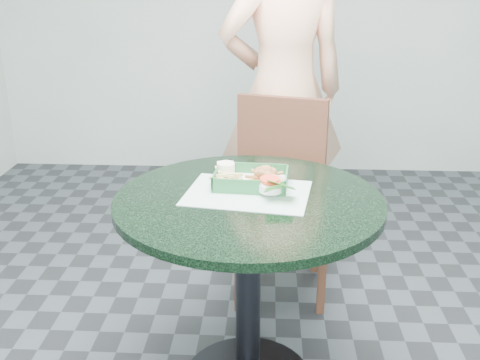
{
  "coord_description": "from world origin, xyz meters",
  "views": [
    {
      "loc": [
        0.06,
        -1.77,
        1.5
      ],
      "look_at": [
        -0.04,
        0.1,
        0.79
      ],
      "focal_mm": 42.0,
      "sensor_mm": 36.0,
      "label": 1
    }
  ],
  "objects_px": {
    "sauce_ramekin": "(225,173)",
    "diner_person": "(284,52)",
    "cafe_table": "(248,247)",
    "crab_sandwich": "(266,180)",
    "food_basket": "(251,187)",
    "dining_chair": "(281,183)"
  },
  "relations": [
    {
      "from": "dining_chair",
      "to": "diner_person",
      "type": "bearing_deg",
      "value": 104.0
    },
    {
      "from": "cafe_table",
      "to": "crab_sandwich",
      "type": "distance_m",
      "value": 0.24
    },
    {
      "from": "cafe_table",
      "to": "dining_chair",
      "type": "distance_m",
      "value": 0.77
    },
    {
      "from": "sauce_ramekin",
      "to": "diner_person",
      "type": "bearing_deg",
      "value": 75.99
    },
    {
      "from": "diner_person",
      "to": "sauce_ramekin",
      "type": "relative_size",
      "value": 34.13
    },
    {
      "from": "diner_person",
      "to": "crab_sandwich",
      "type": "bearing_deg",
      "value": 70.53
    },
    {
      "from": "crab_sandwich",
      "to": "sauce_ramekin",
      "type": "relative_size",
      "value": 1.78
    },
    {
      "from": "food_basket",
      "to": "sauce_ramekin",
      "type": "xyz_separation_m",
      "value": [
        -0.1,
        0.04,
        0.03
      ]
    },
    {
      "from": "food_basket",
      "to": "sauce_ramekin",
      "type": "relative_size",
      "value": 3.96
    },
    {
      "from": "diner_person",
      "to": "dining_chair",
      "type": "bearing_deg",
      "value": 73.87
    },
    {
      "from": "dining_chair",
      "to": "crab_sandwich",
      "type": "bearing_deg",
      "value": -80.83
    },
    {
      "from": "crab_sandwich",
      "to": "sauce_ramekin",
      "type": "bearing_deg",
      "value": 158.7
    },
    {
      "from": "food_basket",
      "to": "crab_sandwich",
      "type": "xyz_separation_m",
      "value": [
        0.05,
        -0.02,
        0.03
      ]
    },
    {
      "from": "crab_sandwich",
      "to": "food_basket",
      "type": "bearing_deg",
      "value": 163.69
    },
    {
      "from": "cafe_table",
      "to": "sauce_ramekin",
      "type": "bearing_deg",
      "value": 121.71
    },
    {
      "from": "cafe_table",
      "to": "sauce_ramekin",
      "type": "height_order",
      "value": "sauce_ramekin"
    },
    {
      "from": "food_basket",
      "to": "sauce_ramekin",
      "type": "distance_m",
      "value": 0.11
    },
    {
      "from": "cafe_table",
      "to": "sauce_ramekin",
      "type": "relative_size",
      "value": 14.14
    },
    {
      "from": "crab_sandwich",
      "to": "sauce_ramekin",
      "type": "xyz_separation_m",
      "value": [
        -0.15,
        0.06,
        0.0
      ]
    },
    {
      "from": "food_basket",
      "to": "crab_sandwich",
      "type": "height_order",
      "value": "crab_sandwich"
    },
    {
      "from": "dining_chair",
      "to": "crab_sandwich",
      "type": "distance_m",
      "value": 0.72
    },
    {
      "from": "cafe_table",
      "to": "food_basket",
      "type": "height_order",
      "value": "food_basket"
    }
  ]
}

